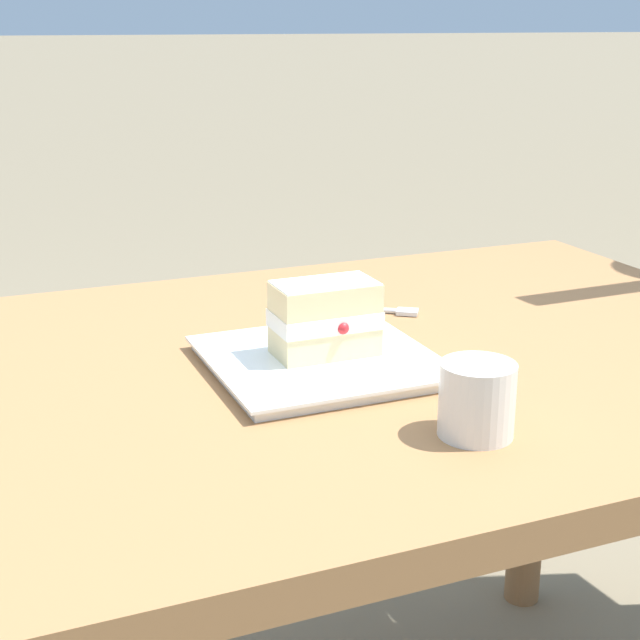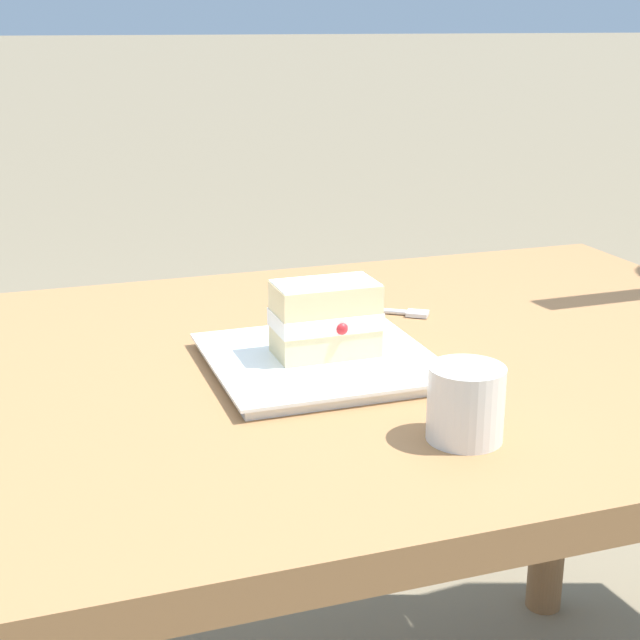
% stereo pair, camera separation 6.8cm
% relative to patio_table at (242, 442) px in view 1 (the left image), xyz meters
% --- Properties ---
extents(patio_table, '(1.54, 0.87, 0.74)m').
position_rel_patio_table_xyz_m(patio_table, '(0.00, 0.00, 0.00)').
color(patio_table, olive).
rests_on(patio_table, ground).
extents(dessert_plate, '(0.26, 0.26, 0.02)m').
position_rel_patio_table_xyz_m(dessert_plate, '(-0.09, 0.03, 0.10)').
color(dessert_plate, white).
rests_on(dessert_plate, patio_table).
extents(cake_slice, '(0.12, 0.08, 0.09)m').
position_rel_patio_table_xyz_m(cake_slice, '(-0.10, 0.03, 0.16)').
color(cake_slice, beige).
rests_on(cake_slice, dessert_plate).
extents(dessert_fork, '(0.15, 0.11, 0.01)m').
position_rel_patio_table_xyz_m(dessert_fork, '(-0.24, -0.15, 0.10)').
color(dessert_fork, silver).
rests_on(dessert_fork, patio_table).
extents(coffee_cup, '(0.08, 0.08, 0.08)m').
position_rel_patio_table_xyz_m(coffee_cup, '(-0.16, 0.27, 0.13)').
color(coffee_cup, silver).
rests_on(coffee_cup, patio_table).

